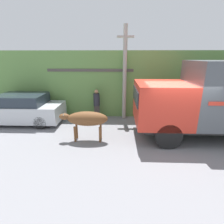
# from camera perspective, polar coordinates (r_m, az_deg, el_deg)

# --- Properties ---
(ground_plane) EXTENTS (60.00, 60.00, 0.00)m
(ground_plane) POSITION_cam_1_polar(r_m,az_deg,el_deg) (8.02, 19.49, -9.29)
(ground_plane) COLOR gray
(hillside_embankment) EXTENTS (32.00, 6.43, 3.83)m
(hillside_embankment) POSITION_cam_1_polar(r_m,az_deg,el_deg) (13.65, 12.44, 10.60)
(hillside_embankment) COLOR #608C47
(hillside_embankment) RESTS_ON ground_plane
(building_backdrop) EXTENTS (4.93, 2.70, 2.83)m
(building_backdrop) POSITION_cam_1_polar(r_m,az_deg,el_deg) (11.75, -5.90, 7.45)
(building_backdrop) COLOR #99ADB7
(building_backdrop) RESTS_ON ground_plane
(brown_cow) EXTENTS (2.07, 0.62, 1.30)m
(brown_cow) POSITION_cam_1_polar(r_m,az_deg,el_deg) (7.46, -8.36, -2.27)
(brown_cow) COLOR brown
(brown_cow) RESTS_ON ground_plane
(parked_suv) EXTENTS (4.37, 1.90, 1.58)m
(parked_suv) POSITION_cam_1_polar(r_m,az_deg,el_deg) (10.68, -27.40, 0.83)
(parked_suv) COLOR silver
(parked_suv) RESTS_ON ground_plane
(pedestrian_on_hill) EXTENTS (0.43, 0.43, 1.73)m
(pedestrian_on_hill) POSITION_cam_1_polar(r_m,az_deg,el_deg) (10.10, -5.03, 2.96)
(pedestrian_on_hill) COLOR #38332D
(pedestrian_on_hill) RESTS_ON ground_plane
(utility_pole) EXTENTS (0.90, 0.22, 5.10)m
(utility_pole) POSITION_cam_1_polar(r_m,az_deg,el_deg) (9.87, 4.17, 12.78)
(utility_pole) COLOR #9E998E
(utility_pole) RESTS_ON ground_plane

